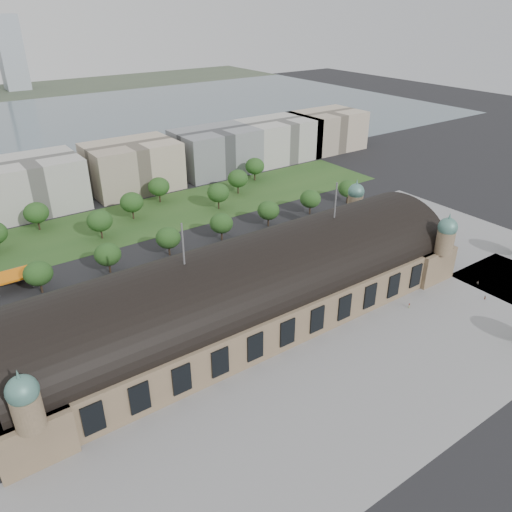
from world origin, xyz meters
TOP-DOWN VIEW (x-y plane):
  - ground at (0.00, 0.00)m, footprint 900.00×900.00m
  - station at (0.00, 0.00)m, footprint 150.00×48.40m
  - plaza_south at (10.00, -44.00)m, footprint 190.00×48.00m
  - plaza_east at (103.00, 0.00)m, footprint 56.00×100.00m
  - road_slab at (-20.00, 38.00)m, footprint 260.00×26.00m
  - grass_belt at (-15.00, 93.00)m, footprint 300.00×45.00m
  - petrol_station at (-53.91, 65.28)m, footprint 14.00×13.00m
  - lake at (0.00, 298.00)m, footprint 700.00×320.00m
  - far_tower_right at (45.00, 508.00)m, footprint 24.00×24.00m
  - office_3 at (-30.00, 133.00)m, footprint 45.00×32.00m
  - office_4 at (20.00, 133.00)m, footprint 45.00×32.00m
  - office_5 at (70.00, 133.00)m, footprint 45.00×32.00m
  - office_6 at (115.00, 133.00)m, footprint 45.00×32.00m
  - office_7 at (155.00, 133.00)m, footprint 45.00×32.00m
  - tree_row_3 at (-48.00, 53.00)m, footprint 9.60×9.60m
  - tree_row_4 at (-24.00, 53.00)m, footprint 9.60×9.60m
  - tree_row_5 at (0.00, 53.00)m, footprint 9.60×9.60m
  - tree_row_6 at (24.00, 53.00)m, footprint 9.60×9.60m
  - tree_row_7 at (48.00, 53.00)m, footprint 9.60×9.60m
  - tree_row_8 at (72.00, 53.00)m, footprint 9.60×9.60m
  - tree_row_9 at (96.00, 53.00)m, footprint 9.60×9.60m
  - tree_belt_5 at (-35.00, 107.00)m, footprint 10.40×10.40m
  - tree_belt_6 at (-16.00, 83.00)m, footprint 10.40×10.40m
  - tree_belt_7 at (3.00, 95.00)m, footprint 10.40×10.40m
  - tree_belt_8 at (22.00, 107.00)m, footprint 10.40×10.40m
  - tree_belt_9 at (41.00, 83.00)m, footprint 10.40×10.40m
  - tree_belt_10 at (60.00, 95.00)m, footprint 10.40×10.40m
  - tree_belt_11 at (79.00, 107.00)m, footprint 10.40×10.40m
  - traffic_car_2 at (-50.30, 38.23)m, footprint 5.56×2.99m
  - traffic_car_3 at (-20.15, 45.51)m, footprint 4.67×2.32m
  - traffic_car_4 at (-9.93, 37.63)m, footprint 4.18×2.05m
  - traffic_car_5 at (48.57, 37.39)m, footprint 4.06×1.84m
  - traffic_car_6 at (81.22, 30.62)m, footprint 4.93×2.73m
  - parked_car_1 at (-56.21, 21.09)m, footprint 6.05×5.61m
  - parked_car_2 at (-46.25, 25.00)m, footprint 4.79×3.29m
  - parked_car_3 at (-48.98, 22.44)m, footprint 4.97×3.81m
  - parked_car_4 at (-57.02, 21.00)m, footprint 5.31×3.52m
  - parked_car_5 at (-21.06, 25.00)m, footprint 5.51×4.68m
  - parked_car_6 at (-24.05, 21.00)m, footprint 4.63×3.94m
  - bus_west at (3.13, 30.23)m, footprint 11.23×3.46m
  - bus_mid at (7.86, 27.00)m, footprint 13.09×3.66m
  - bus_east at (10.88, 29.20)m, footprint 11.75×3.69m
  - pedestrian_0 at (46.13, -25.69)m, footprint 0.86×0.57m
  - pedestrian_1 at (70.57, -37.09)m, footprint 0.49×0.64m
  - pedestrian_2 at (77.55, -29.88)m, footprint 0.85×0.94m

SIDE VIEW (x-z plane):
  - ground at x=0.00m, z-range 0.00..0.00m
  - plaza_south at x=10.00m, z-range -0.06..0.06m
  - plaza_east at x=103.00m, z-range -0.06..0.06m
  - road_slab at x=-20.00m, z-range -0.05..0.05m
  - grass_belt at x=-15.00m, z-range -0.05..0.05m
  - lake at x=0.00m, z-range -0.04..0.04m
  - parked_car_6 at x=-24.05m, z-range 0.00..1.27m
  - parked_car_2 at x=-46.25m, z-range 0.00..1.29m
  - traffic_car_5 at x=48.57m, z-range 0.00..1.29m
  - traffic_car_6 at x=81.22m, z-range 0.00..1.31m
  - traffic_car_3 at x=-20.15m, z-range 0.00..1.31m
  - traffic_car_4 at x=-9.93m, z-range 0.00..1.37m
  - parked_car_5 at x=-21.06m, z-range 0.00..1.40m
  - traffic_car_2 at x=-50.30m, z-range 0.00..1.48m
  - parked_car_1 at x=-56.21m, z-range 0.00..1.58m
  - parked_car_3 at x=-48.98m, z-range 0.00..1.58m
  - pedestrian_1 at x=70.57m, z-range 0.00..1.60m
  - pedestrian_0 at x=46.13m, z-range 0.00..1.64m
  - parked_car_4 at x=-57.02m, z-range 0.00..1.66m
  - pedestrian_2 at x=77.55m, z-range 0.00..1.67m
  - bus_west at x=3.13m, z-range 0.00..3.08m
  - bus_east at x=10.88m, z-range 0.00..3.22m
  - bus_mid at x=7.86m, z-range 0.00..3.61m
  - petrol_station at x=-53.91m, z-range 0.42..5.47m
  - tree_row_3 at x=-48.00m, z-range 1.67..13.19m
  - tree_row_4 at x=-24.00m, z-range 1.67..13.19m
  - tree_row_5 at x=0.00m, z-range 1.67..13.19m
  - tree_row_6 at x=24.00m, z-range 1.67..13.19m
  - tree_row_7 at x=48.00m, z-range 1.67..13.19m
  - tree_row_8 at x=72.00m, z-range 1.67..13.19m
  - tree_row_9 at x=96.00m, z-range 1.67..13.19m
  - tree_belt_5 at x=-35.00m, z-range 1.81..14.29m
  - tree_belt_6 at x=-16.00m, z-range 1.81..14.29m
  - tree_belt_7 at x=3.00m, z-range 1.81..14.29m
  - tree_belt_8 at x=22.00m, z-range 1.81..14.29m
  - tree_belt_9 at x=41.00m, z-range 1.81..14.29m
  - tree_belt_10 at x=60.00m, z-range 1.81..14.29m
  - tree_belt_11 at x=79.00m, z-range 1.81..14.29m
  - station at x=0.00m, z-range -11.87..32.43m
  - office_3 at x=-30.00m, z-range 0.00..24.00m
  - office_4 at x=20.00m, z-range 0.00..24.00m
  - office_5 at x=70.00m, z-range 0.00..24.00m
  - office_6 at x=115.00m, z-range 0.00..24.00m
  - office_7 at x=155.00m, z-range 0.00..24.00m
  - far_tower_right at x=45.00m, z-range 0.00..75.00m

